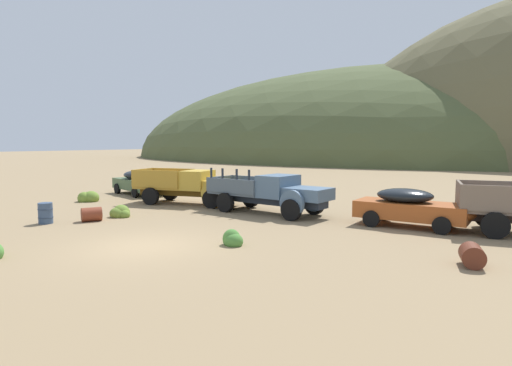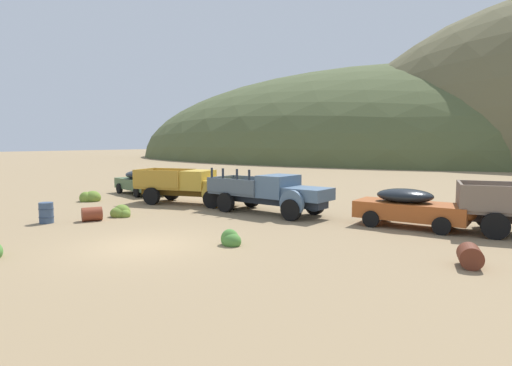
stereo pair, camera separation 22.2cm
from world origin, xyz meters
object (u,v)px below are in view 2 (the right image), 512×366
Objects in this scene: oil_drum_spare at (46,213)px; oil_drum_by_truck at (92,214)px; truck_faded_yellow at (196,186)px; truck_chalk_blue at (276,194)px; car_weathered_green at (142,182)px; car_oxide_orange at (414,208)px; oil_drum_tipped at (470,256)px.

oil_drum_spare is 0.88× the size of oil_drum_by_truck.
truck_chalk_blue is (5.46, -0.40, -0.01)m from truck_faded_yellow.
truck_chalk_blue reaches higher than car_weathered_green.
oil_drum_spare is (4.41, -9.23, -0.37)m from car_weathered_green.
truck_chalk_blue is 1.41× the size of car_oxide_orange.
car_oxide_orange reaches higher than oil_drum_by_truck.
oil_drum_by_truck is (-0.36, -6.42, -0.71)m from truck_faded_yellow.
truck_faded_yellow is 7.99m from oil_drum_spare.
truck_faded_yellow is at bearing 78.76° from oil_drum_spare.
truck_faded_yellow is at bearing 160.95° from oil_drum_tipped.
car_oxide_orange is (6.32, 0.28, -0.19)m from truck_chalk_blue.
truck_chalk_blue reaches higher than car_oxide_orange.
truck_chalk_blue reaches higher than oil_drum_by_truck.
oil_drum_tipped is at bearing -32.47° from truck_faded_yellow.
truck_faded_yellow is at bearing -179.62° from truck_chalk_blue.
oil_drum_by_truck is at bearing -152.34° from car_oxide_orange.
oil_drum_by_truck is (1.19, 1.39, -0.14)m from oil_drum_spare.
oil_drum_spare is at bearing -130.47° from oil_drum_by_truck.
truck_chalk_blue reaches higher than oil_drum_tipped.
car_oxide_orange is (11.78, -0.12, -0.20)m from truck_faded_yellow.
oil_drum_tipped is at bearing -0.70° from car_weathered_green.
oil_drum_tipped is 14.91m from oil_drum_by_truck.
oil_drum_spare reaches higher than oil_drum_tipped.
truck_faded_yellow is 15.34m from oil_drum_tipped.
truck_chalk_blue is (11.42, -1.81, 0.18)m from car_weathered_green.
car_weathered_green is 4.96× the size of oil_drum_by_truck.
oil_drum_tipped is at bearing 5.47° from oil_drum_by_truck.
car_weathered_green is 0.77× the size of truck_chalk_blue.
oil_drum_tipped reaches higher than oil_drum_by_truck.
truck_faded_yellow is 7.15× the size of oil_drum_spare.
oil_drum_spare is at bearing -114.66° from truck_faded_yellow.
oil_drum_by_truck is (-5.82, -6.02, -0.70)m from truck_chalk_blue.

